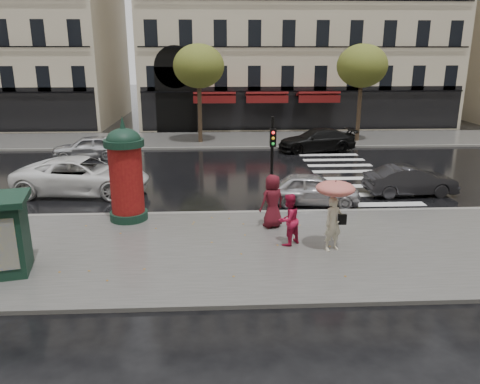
{
  "coord_description": "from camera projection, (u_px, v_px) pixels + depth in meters",
  "views": [
    {
      "loc": [
        -0.81,
        -14.17,
        6.08
      ],
      "look_at": [
        -0.05,
        1.5,
        1.38
      ],
      "focal_mm": 35.0,
      "sensor_mm": 36.0,
      "label": 1
    }
  ],
  "objects": [
    {
      "name": "zebra_crossing",
      "position": [
        346.0,
        171.0,
        24.81
      ],
      "size": [
        3.6,
        11.75,
        0.01
      ],
      "primitive_type": "cube",
      "color": "silver",
      "rests_on": "ground"
    },
    {
      "name": "tree_far_right",
      "position": [
        362.0,
        66.0,
        31.5
      ],
      "size": [
        3.4,
        3.4,
        6.64
      ],
      "color": "#38281C",
      "rests_on": "ground"
    },
    {
      "name": "car_darkgrey",
      "position": [
        410.0,
        181.0,
        20.6
      ],
      "size": [
        4.02,
        1.59,
        1.3
      ],
      "primitive_type": "imported",
      "rotation": [
        0.0,
        0.0,
        1.62
      ],
      "color": "black",
      "rests_on": "ground"
    },
    {
      "name": "car_far_silver",
      "position": [
        88.0,
        147.0,
        27.67
      ],
      "size": [
        4.22,
        2.13,
        1.38
      ],
      "primitive_type": "imported",
      "rotation": [
        0.0,
        0.0,
        -1.44
      ],
      "color": "silver",
      "rests_on": "ground"
    },
    {
      "name": "tree_far_left",
      "position": [
        199.0,
        66.0,
        30.99
      ],
      "size": [
        3.4,
        3.4,
        6.64
      ],
      "color": "#38281C",
      "rests_on": "ground"
    },
    {
      "name": "car_black",
      "position": [
        317.0,
        140.0,
        29.75
      ],
      "size": [
        5.1,
        2.59,
        1.42
      ],
      "primitive_type": "imported",
      "rotation": [
        0.0,
        0.0,
        -1.44
      ],
      "color": "black",
      "rests_on": "ground"
    },
    {
      "name": "man_burgundy",
      "position": [
        272.0,
        201.0,
        16.39
      ],
      "size": [
        1.1,
        0.97,
        1.9
      ],
      "primitive_type": "imported",
      "rotation": [
        0.0,
        0.0,
        3.64
      ],
      "color": "#53101A",
      "rests_on": "near_sidewalk"
    },
    {
      "name": "traffic_light",
      "position": [
        272.0,
        156.0,
        17.33
      ],
      "size": [
        0.23,
        0.35,
        3.71
      ],
      "color": "black",
      "rests_on": "near_sidewalk"
    },
    {
      "name": "woman_red",
      "position": [
        288.0,
        219.0,
        14.87
      ],
      "size": [
        1.05,
        1.02,
        1.7
      ],
      "primitive_type": "imported",
      "rotation": [
        0.0,
        0.0,
        3.83
      ],
      "color": "#B2153A",
      "rests_on": "near_sidewalk"
    },
    {
      "name": "morris_column",
      "position": [
        126.0,
        171.0,
        16.89
      ],
      "size": [
        1.42,
        1.42,
        3.83
      ],
      "color": "black",
      "rests_on": "near_sidewalk"
    },
    {
      "name": "woman_umbrella",
      "position": [
        335.0,
        204.0,
        14.28
      ],
      "size": [
        1.19,
        1.19,
        2.29
      ],
      "color": "beige",
      "rests_on": "near_sidewalk"
    },
    {
      "name": "car_white",
      "position": [
        83.0,
        176.0,
        20.78
      ],
      "size": [
        6.06,
        3.23,
        1.62
      ],
      "primitive_type": "imported",
      "rotation": [
        0.0,
        0.0,
        1.48
      ],
      "color": "white",
      "rests_on": "ground"
    },
    {
      "name": "car_silver",
      "position": [
        313.0,
        189.0,
        19.32
      ],
      "size": [
        4.03,
        2.06,
        1.31
      ],
      "primitive_type": "imported",
      "rotation": [
        0.0,
        0.0,
        1.43
      ],
      "color": "#BCBCC1",
      "rests_on": "ground"
    },
    {
      "name": "far_sidewalk",
      "position": [
        229.0,
        140.0,
        33.51
      ],
      "size": [
        90.0,
        6.0,
        0.12
      ],
      "primitive_type": "cube",
      "color": "#474744",
      "rests_on": "ground"
    },
    {
      "name": "near_sidewalk",
      "position": [
        245.0,
        250.0,
        14.85
      ],
      "size": [
        90.0,
        7.0,
        0.12
      ],
      "primitive_type": "cube",
      "color": "#474744",
      "rests_on": "ground"
    },
    {
      "name": "far_kerb",
      "position": [
        230.0,
        148.0,
        30.63
      ],
      "size": [
        90.0,
        0.25,
        0.14
      ],
      "primitive_type": "cube",
      "color": "slate",
      "rests_on": "ground"
    },
    {
      "name": "ground",
      "position": [
        244.0,
        245.0,
        15.34
      ],
      "size": [
        160.0,
        160.0,
        0.0
      ],
      "primitive_type": "plane",
      "color": "black",
      "rests_on": "ground"
    },
    {
      "name": "near_kerb",
      "position": [
        239.0,
        213.0,
        18.19
      ],
      "size": [
        90.0,
        0.25,
        0.14
      ],
      "primitive_type": "cube",
      "color": "slate",
      "rests_on": "ground"
    }
  ]
}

